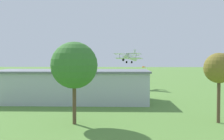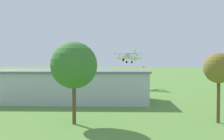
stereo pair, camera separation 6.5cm
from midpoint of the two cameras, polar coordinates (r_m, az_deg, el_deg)
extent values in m
plane|color=#568438|center=(88.47, -2.21, -3.20)|extent=(400.00, 400.00, 0.00)
cube|color=#B7BCC6|center=(58.40, -7.78, -3.20)|extent=(29.25, 12.51, 5.77)
cube|color=slate|center=(58.19, -7.79, -0.20)|extent=(29.86, 13.11, 0.35)
cube|color=#384251|center=(64.61, -6.82, -3.13)|extent=(10.00, 0.18, 4.73)
cylinder|color=silver|center=(84.78, 3.41, 2.49)|extent=(4.69, 5.15, 2.38)
cone|color=black|center=(82.40, 2.03, 2.03)|extent=(1.20, 1.20, 0.97)
cube|color=silver|center=(84.29, 3.14, 2.28)|extent=(8.00, 7.19, 0.41)
cube|color=silver|center=(83.82, 2.86, 3.15)|extent=(8.00, 7.19, 0.41)
cube|color=silver|center=(86.53, 4.35, 3.56)|extent=(0.96, 1.09, 1.51)
cube|color=silver|center=(86.70, 4.44, 2.85)|extent=(2.55, 2.38, 0.27)
cylinder|color=black|center=(85.19, 2.80, 1.53)|extent=(0.52, 0.58, 0.64)
cylinder|color=black|center=(83.98, 3.79, 1.52)|extent=(0.52, 0.58, 0.64)
cylinder|color=#332D28|center=(86.02, 1.45, 2.71)|extent=(0.31, 0.34, 1.37)
cylinder|color=#332D28|center=(82.15, 4.62, 2.72)|extent=(0.31, 0.34, 1.37)
cube|color=#23389E|center=(74.02, -18.29, -3.88)|extent=(2.19, 4.78, 0.67)
cube|color=#2D3842|center=(73.96, -18.30, -3.43)|extent=(1.77, 2.74, 0.50)
cylinder|color=black|center=(72.34, -17.94, -4.28)|extent=(0.29, 0.66, 0.64)
cylinder|color=black|center=(72.75, -19.24, -4.26)|extent=(0.29, 0.66, 0.64)
cylinder|color=black|center=(75.38, -17.38, -4.01)|extent=(0.29, 0.66, 0.64)
cylinder|color=black|center=(75.78, -18.63, -3.99)|extent=(0.29, 0.66, 0.64)
cylinder|color=#72338C|center=(74.84, -6.71, -3.92)|extent=(0.38, 0.38, 0.78)
cylinder|color=orange|center=(74.77, -6.71, -3.41)|extent=(0.45, 0.45, 0.55)
sphere|color=#9E704C|center=(74.73, -6.71, -3.12)|extent=(0.21, 0.21, 0.21)
cylinder|color=#B23333|center=(73.22, 1.23, -4.04)|extent=(0.41, 0.41, 0.77)
cylinder|color=#B23333|center=(73.16, 1.23, -3.53)|extent=(0.49, 0.49, 0.55)
sphere|color=#9E704C|center=(73.12, 1.23, -3.23)|extent=(0.21, 0.21, 0.21)
cylinder|color=#3F3F47|center=(76.12, -12.37, -3.81)|extent=(0.45, 0.45, 0.88)
cylinder|color=beige|center=(76.04, -12.37, -3.24)|extent=(0.54, 0.54, 0.63)
sphere|color=#9E704C|center=(76.00, -12.38, -2.92)|extent=(0.24, 0.24, 0.24)
cylinder|color=#3F3F47|center=(71.33, 1.94, -4.18)|extent=(0.42, 0.42, 0.85)
cylinder|color=#B23333|center=(71.25, 1.94, -3.60)|extent=(0.50, 0.50, 0.60)
sphere|color=beige|center=(71.21, 1.94, -3.27)|extent=(0.23, 0.23, 0.23)
cylinder|color=brown|center=(41.19, 19.77, -5.45)|extent=(0.44, 0.44, 5.99)
sphere|color=olive|center=(40.85, 19.85, 0.37)|extent=(3.95, 3.95, 3.95)
cylinder|color=brown|center=(38.40, -7.30, -6.06)|extent=(0.48, 0.48, 5.75)
sphere|color=#38722D|center=(38.00, -7.34, 0.93)|extent=(5.99, 5.99, 5.99)
cylinder|color=silver|center=(105.14, 6.58, -0.83)|extent=(0.12, 0.12, 5.55)
cone|color=orange|center=(104.98, 6.20, 0.60)|extent=(1.35, 0.73, 0.60)
camera|label=1|loc=(0.03, -90.02, 0.00)|focal=47.54mm
camera|label=2|loc=(0.03, 89.98, 0.00)|focal=47.54mm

